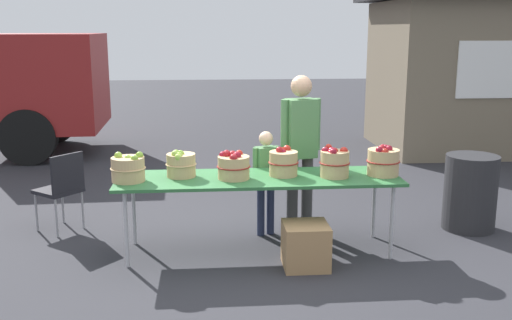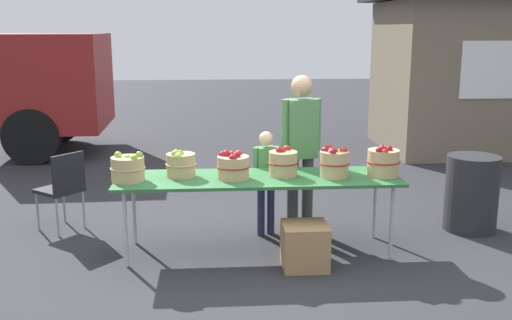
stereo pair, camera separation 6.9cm
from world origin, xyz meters
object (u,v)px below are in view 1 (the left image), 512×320
at_px(apple_basket_red_0, 233,166).
at_px(produce_crate, 306,245).
at_px(apple_basket_green_0, 128,169).
at_px(apple_basket_red_1, 283,163).
at_px(trash_barrel, 470,192).
at_px(apple_basket_red_2, 334,162).
at_px(folding_chair, 62,185).
at_px(apple_basket_green_1, 181,164).
at_px(child_customer, 266,175).
at_px(vendor_adult, 300,141).
at_px(apple_basket_red_3, 383,161).
at_px(market_table, 259,181).

height_order(apple_basket_red_0, produce_crate, apple_basket_red_0).
relative_size(apple_basket_green_0, produce_crate, 0.80).
height_order(apple_basket_red_1, trash_barrel, apple_basket_red_1).
bearing_deg(apple_basket_green_0, apple_basket_red_2, 0.16).
relative_size(apple_basket_red_0, produce_crate, 0.78).
xyz_separation_m(apple_basket_green_0, apple_basket_red_1, (1.46, 0.10, 0.01)).
bearing_deg(folding_chair, produce_crate, 103.45).
distance_m(apple_basket_green_1, child_customer, 0.97).
relative_size(apple_basket_green_0, apple_basket_red_1, 1.12).
relative_size(apple_basket_red_1, apple_basket_red_2, 0.97).
bearing_deg(vendor_adult, trash_barrel, 163.02).
distance_m(apple_basket_red_1, apple_basket_red_3, 0.96).
bearing_deg(apple_basket_red_0, apple_basket_red_2, -0.47).
bearing_deg(market_table, produce_crate, -46.87).
distance_m(apple_basket_red_1, folding_chair, 2.41).
relative_size(market_table, apple_basket_red_2, 8.93).
relative_size(apple_basket_green_0, folding_chair, 0.38).
xyz_separation_m(apple_basket_red_1, produce_crate, (0.15, -0.46, -0.67)).
bearing_deg(apple_basket_red_0, market_table, 10.18).
xyz_separation_m(apple_basket_red_2, apple_basket_red_3, (0.48, 0.03, -0.00)).
distance_m(apple_basket_green_0, apple_basket_red_0, 0.98).
bearing_deg(produce_crate, market_table, 133.13).
distance_m(market_table, trash_barrel, 2.41).
height_order(child_customer, produce_crate, child_customer).
xyz_separation_m(apple_basket_red_0, apple_basket_red_1, (0.48, 0.09, 0.00)).
bearing_deg(apple_basket_green_0, trash_barrel, 8.60).
height_order(apple_basket_green_0, apple_basket_red_1, apple_basket_red_1).
relative_size(apple_basket_red_0, apple_basket_red_2, 1.05).
bearing_deg(vendor_adult, apple_basket_red_2, 96.29).
relative_size(market_table, trash_barrel, 3.31).
height_order(vendor_adult, child_customer, vendor_adult).
bearing_deg(produce_crate, apple_basket_red_1, 108.11).
relative_size(vendor_adult, folding_chair, 1.94).
height_order(child_customer, trash_barrel, child_customer).
relative_size(apple_basket_green_0, child_customer, 0.29).
bearing_deg(apple_basket_red_3, market_table, 178.78).
xyz_separation_m(market_table, apple_basket_green_1, (-0.74, 0.07, 0.16)).
relative_size(apple_basket_red_2, vendor_adult, 0.18).
xyz_separation_m(apple_basket_red_1, trash_barrel, (2.09, 0.44, -0.47)).
bearing_deg(apple_basket_red_3, apple_basket_red_2, -176.97).
height_order(vendor_adult, produce_crate, vendor_adult).
bearing_deg(trash_barrel, apple_basket_red_2, -161.77).
distance_m(apple_basket_red_2, apple_basket_red_3, 0.48).
bearing_deg(apple_basket_red_3, produce_crate, -153.95).
bearing_deg(apple_basket_red_0, child_customer, 55.32).
height_order(apple_basket_red_1, child_customer, child_customer).
xyz_separation_m(vendor_adult, folding_chair, (-2.52, 0.21, -0.48)).
distance_m(market_table, apple_basket_green_0, 1.23).
bearing_deg(child_customer, apple_basket_green_0, 1.97).
bearing_deg(apple_basket_red_3, vendor_adult, 140.84).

